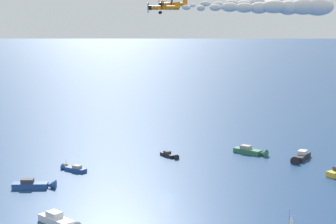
{
  "coord_description": "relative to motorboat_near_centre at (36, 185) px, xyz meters",
  "views": [
    {
      "loc": [
        -130.93,
        -29.26,
        42.22
      ],
      "look_at": [
        0.03,
        -0.18,
        19.84
      ],
      "focal_mm": 63.45,
      "sensor_mm": 36.0,
      "label": 1
    }
  ],
  "objects": [
    {
      "name": "motorboat_inshore",
      "position": [
        17.17,
        -2.69,
        -0.21
      ],
      "size": [
        4.72,
        8.07,
        2.28
      ],
      "color": "#23478C",
      "rests_on": "ground_plane"
    },
    {
      "name": "ground_plane",
      "position": [
        1.45,
        -32.49,
        -0.83
      ],
      "size": [
        2000.0,
        2000.0,
        0.0
      ],
      "primitive_type": "plane",
      "color": "navy"
    },
    {
      "name": "biplane_wingman",
      "position": [
        9.97,
        -31.72,
        43.59
      ],
      "size": [
        7.35,
        6.92,
        3.57
      ],
      "color": "orange"
    },
    {
      "name": "motorboat_trailing",
      "position": [
        42.53,
        -62.94,
        0.04
      ],
      "size": [
        11.4,
        5.88,
        3.21
      ],
      "color": "black",
      "rests_on": "ground_plane"
    },
    {
      "name": "smoke_trail_wingman",
      "position": [
        13.09,
        -52.65,
        43.47
      ],
      "size": [
        6.25,
        24.2,
        3.51
      ],
      "color": "silver"
    },
    {
      "name": "motorboat_offshore",
      "position": [
        -23.15,
        -16.1,
        0.04
      ],
      "size": [
        8.23,
        10.92,
        3.21
      ],
      "color": "white",
      "rests_on": "ground_plane"
    },
    {
      "name": "biplane_lead",
      "position": [
        -7.05,
        -33.41,
        42.67
      ],
      "size": [
        7.35,
        6.92,
        3.57
      ],
      "color": "orange"
    },
    {
      "name": "smoke_trail_lead",
      "position": [
        -3.4,
        -58.94,
        42.65
      ],
      "size": [
        7.78,
        31.15,
        3.66
      ],
      "color": "silver"
    },
    {
      "name": "motorboat_outer_ring_a",
      "position": [
        47.13,
        -48.62,
        0.02
      ],
      "size": [
        7.18,
        10.94,
        3.13
      ],
      "color": "#33704C",
      "rests_on": "ground_plane"
    },
    {
      "name": "motorboat_near_centre",
      "position": [
        0.0,
        0.0,
        0.0
      ],
      "size": [
        5.28,
        10.89,
        3.06
      ],
      "color": "#23478C",
      "rests_on": "ground_plane"
    },
    {
      "name": "motorboat_mid_cluster",
      "position": [
        37.99,
        -25.2,
        -0.26
      ],
      "size": [
        6.19,
        6.69,
        2.11
      ],
      "color": "black",
      "rests_on": "ground_plane"
    },
    {
      "name": "marker_buoy",
      "position": [
        21.06,
        0.8,
        -0.44
      ],
      "size": [
        1.1,
        1.1,
        2.1
      ],
      "color": "orange",
      "rests_on": "ground_plane"
    }
  ]
}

